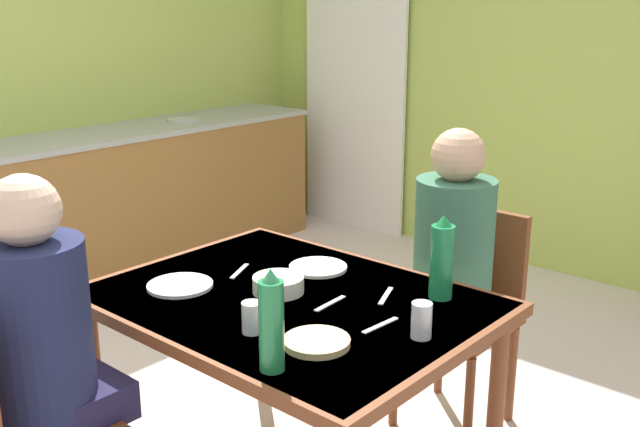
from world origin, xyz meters
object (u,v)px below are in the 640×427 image
dining_table (290,318)px  water_bottle_green_near (271,323)px  kitchen_counter (141,197)px  person_near_diner (42,324)px  person_far_diner (452,244)px  serving_bowl_center (278,285)px  chair_far_diner (466,304)px  water_bottle_green_far (442,259)px

dining_table → water_bottle_green_near: size_ratio=4.43×
kitchen_counter → water_bottle_green_near: size_ratio=9.04×
kitchen_counter → person_near_diner: (2.03, -1.77, 0.33)m
person_near_diner → person_far_diner: size_ratio=1.00×
person_far_diner → water_bottle_green_near: bearing=96.2°
water_bottle_green_near → serving_bowl_center: 0.54m
chair_far_diner → water_bottle_green_far: water_bottle_green_far is taller
dining_table → water_bottle_green_near: water_bottle_green_near is taller
water_bottle_green_far → person_far_diner: bearing=116.5°
person_far_diner → kitchen_counter: bearing=-8.8°
dining_table → serving_bowl_center: serving_bowl_center is taller
person_far_diner → water_bottle_green_far: person_far_diner is taller
person_far_diner → water_bottle_green_near: (0.12, -1.08, 0.08)m
dining_table → chair_far_diner: size_ratio=1.43×
kitchen_counter → serving_bowl_center: kitchen_counter is taller
person_near_diner → chair_far_diner: bearing=71.8°
kitchen_counter → dining_table: (2.34, -1.08, 0.21)m
dining_table → water_bottle_green_near: bearing=-52.0°
dining_table → chair_far_diner: 0.86m
kitchen_counter → water_bottle_green_near: water_bottle_green_near is taller
chair_far_diner → person_near_diner: (-0.50, -1.52, 0.28)m
kitchen_counter → person_near_diner: person_near_diner is taller
kitchen_counter → chair_far_diner: (2.53, -0.26, 0.05)m
kitchen_counter → serving_bowl_center: (2.28, -1.08, 0.31)m
person_far_diner → serving_bowl_center: bearing=70.6°
water_bottle_green_far → dining_table: bearing=-139.5°
person_near_diner → serving_bowl_center: bearing=69.6°
dining_table → person_far_diner: bearing=74.9°
chair_far_diner → water_bottle_green_near: water_bottle_green_near is taller
kitchen_counter → dining_table: kitchen_counter is taller
chair_far_diner → serving_bowl_center: 0.90m
person_far_diner → water_bottle_green_far: (0.19, -0.37, 0.08)m
kitchen_counter → person_near_diner: size_ratio=3.30×
person_near_diner → serving_bowl_center: person_near_diner is taller
water_bottle_green_far → kitchen_counter: bearing=164.2°
serving_bowl_center → person_far_diner: bearing=70.6°
person_far_diner → person_near_diner: bearing=70.1°
person_near_diner → person_far_diner: bearing=70.1°
water_bottle_green_near → person_far_diner: bearing=96.2°
dining_table → kitchen_counter: bearing=155.2°
person_near_diner → water_bottle_green_near: 0.69m
chair_far_diner → person_near_diner: person_near_diner is taller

